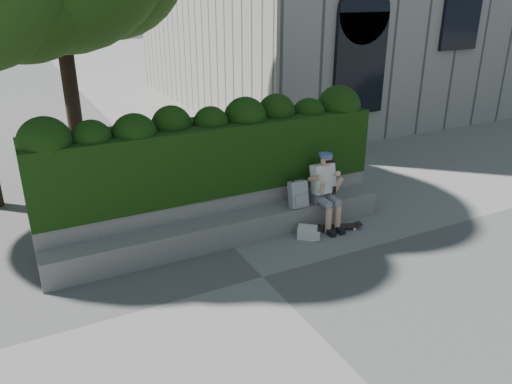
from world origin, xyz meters
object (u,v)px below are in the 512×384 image
person (325,187)px  backpack_ground (307,232)px  skateboard (340,227)px  backpack_plaid (298,194)px

person → backpack_ground: bearing=-150.9°
person → skateboard: size_ratio=1.89×
person → backpack_ground: size_ratio=4.20×
skateboard → backpack_ground: backpack_ground is taller
person → backpack_ground: 0.88m
person → skateboard: 0.77m
skateboard → backpack_ground: size_ratio=2.22×
backpack_plaid → skateboard: bearing=-25.6°
person → backpack_plaid: size_ratio=2.94×
person → backpack_plaid: person is taller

